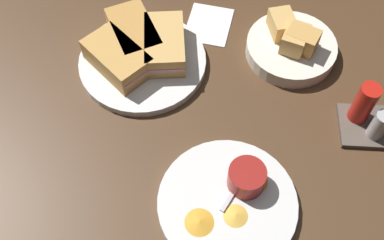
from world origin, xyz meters
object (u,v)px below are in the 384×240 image
object	(u,v)px
spoon_by_dark_ramekin	(138,52)
spoon_by_gravy_ramekin	(242,177)
ramekin_dark_sauce	(112,56)
condiment_caddy	(367,116)
sandwich_half_near	(165,44)
sandwich_half_far	(134,34)
plate_sandwich_main	(143,62)
sandwich_half_extra	(117,58)
bread_basket_rear	(291,45)
ramekin_light_gravy	(247,177)
plate_chips_companion	(227,203)

from	to	relation	value
spoon_by_dark_ramekin	spoon_by_gravy_ramekin	distance (cm)	33.25
ramekin_dark_sauce	condiment_caddy	bearing A→B (deg)	77.66
ramekin_dark_sauce	spoon_by_dark_ramekin	distance (cm)	5.62
sandwich_half_near	sandwich_half_far	xyz separation A→B (cm)	(-2.36, -6.34, 0.00)
plate_sandwich_main	spoon_by_dark_ramekin	bearing A→B (deg)	-143.41
sandwich_half_extra	sandwich_half_near	bearing A→B (deg)	114.59
sandwich_half_near	bread_basket_rear	size ratio (longest dim) A/B	0.78
ramekin_light_gravy	spoon_by_gravy_ramekin	size ratio (longest dim) A/B	0.66
sandwich_half_far	ramekin_light_gravy	distance (cm)	37.10
plate_chips_companion	bread_basket_rear	bearing A→B (deg)	160.36
ramekin_light_gravy	condiment_caddy	distance (cm)	25.34
sandwich_half_far	plate_chips_companion	size ratio (longest dim) A/B	0.65
plate_sandwich_main	sandwich_half_far	xyz separation A→B (cm)	(-4.35, -1.99, 3.20)
plate_sandwich_main	sandwich_half_far	distance (cm)	5.75
spoon_by_gravy_ramekin	plate_chips_companion	bearing A→B (deg)	-28.20
sandwich_half_extra	spoon_by_dark_ramekin	world-z (taller)	sandwich_half_extra
ramekin_light_gravy	spoon_by_gravy_ramekin	distance (cm)	2.15
sandwich_half_near	spoon_by_gravy_ramekin	size ratio (longest dim) A/B	1.49
plate_chips_companion	spoon_by_gravy_ramekin	size ratio (longest dim) A/B	2.45
plate_chips_companion	condiment_caddy	xyz separation A→B (cm)	(-16.95, 24.33, 2.61)
sandwich_half_far	plate_chips_companion	distance (cm)	38.52
sandwich_half_extra	plate_chips_companion	world-z (taller)	sandwich_half_extra
bread_basket_rear	spoon_by_dark_ramekin	bearing A→B (deg)	-83.85
spoon_by_gravy_ramekin	bread_basket_rear	world-z (taller)	bread_basket_rear
plate_sandwich_main	sandwich_half_far	world-z (taller)	sandwich_half_far
sandwich_half_far	spoon_by_dark_ramekin	xyz separation A→B (cm)	(2.88, 0.90, -2.04)
ramekin_dark_sauce	ramekin_light_gravy	size ratio (longest dim) A/B	1.04
spoon_by_dark_ramekin	condiment_caddy	world-z (taller)	condiment_caddy
spoon_by_dark_ramekin	condiment_caddy	bearing A→B (deg)	72.73
bread_basket_rear	plate_chips_companion	bearing A→B (deg)	-19.64
sandwich_half_near	spoon_by_dark_ramekin	world-z (taller)	sandwich_half_near
sandwich_half_near	spoon_by_dark_ramekin	xyz separation A→B (cm)	(0.52, -5.44, -2.04)
sandwich_half_near	ramekin_light_gravy	xyz separation A→B (cm)	(27.32, 15.93, -0.14)
spoon_by_dark_ramekin	plate_chips_companion	xyz separation A→B (cm)	(30.25, 18.49, -1.16)
sandwich_half_near	ramekin_dark_sauce	bearing A→B (deg)	-70.29
plate_chips_companion	sandwich_half_far	bearing A→B (deg)	-149.67
plate_sandwich_main	ramekin_light_gravy	size ratio (longest dim) A/B	4.04
ramekin_light_gravy	spoon_by_gravy_ramekin	bearing A→B (deg)	-146.61
sandwich_half_far	spoon_by_gravy_ramekin	xyz separation A→B (cm)	(28.82, 21.70, -2.04)
plate_sandwich_main	spoon_by_dark_ramekin	xyz separation A→B (cm)	(-1.47, -1.09, 1.16)
ramekin_light_gravy	condiment_caddy	world-z (taller)	condiment_caddy
sandwich_half_far	condiment_caddy	world-z (taller)	condiment_caddy
spoon_by_dark_ramekin	ramekin_light_gravy	bearing A→B (deg)	38.57
spoon_by_dark_ramekin	spoon_by_gravy_ramekin	world-z (taller)	same
ramekin_dark_sauce	spoon_by_dark_ramekin	xyz separation A→B (cm)	(-2.99, 4.36, -1.89)
spoon_by_gravy_ramekin	bread_basket_rear	distance (cm)	30.78
plate_sandwich_main	sandwich_half_extra	world-z (taller)	sandwich_half_extra
sandwich_half_extra	condiment_caddy	world-z (taller)	condiment_caddy
bread_basket_rear	plate_sandwich_main	bearing A→B (deg)	-80.82
sandwich_half_extra	ramekin_light_gravy	distance (cm)	33.93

